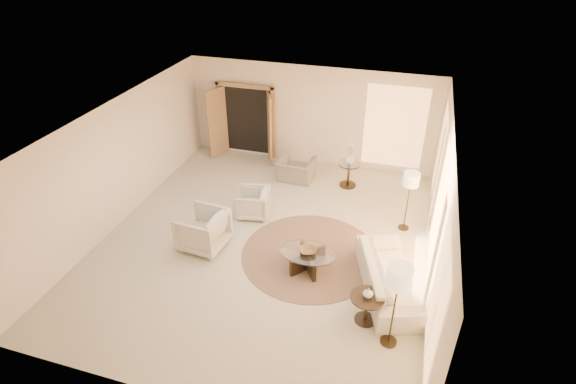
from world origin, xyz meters
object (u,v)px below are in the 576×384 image
(armchair_right, at_px, (203,228))
(side_vase, at_px, (350,159))
(bowl, at_px, (308,251))
(end_vase, at_px, (368,293))
(accent_chair, at_px, (296,166))
(side_table, at_px, (349,172))
(armchair_left, at_px, (253,202))
(floor_lamp_near, at_px, (411,182))
(coffee_table, at_px, (308,258))
(end_table, at_px, (367,304))
(sofa, at_px, (389,276))
(floor_lamp_far, at_px, (399,280))

(armchair_right, bearing_deg, side_vase, 149.28)
(bowl, height_order, end_vase, end_vase)
(accent_chair, bearing_deg, side_table, -174.81)
(armchair_left, bearing_deg, floor_lamp_near, 87.83)
(end_vase, xyz_separation_m, side_vase, (-1.12, 4.56, 0.13))
(coffee_table, bearing_deg, bowl, 0.00)
(armchair_left, height_order, end_table, armchair_left)
(end_table, distance_m, side_table, 4.70)
(bowl, bearing_deg, side_vase, 86.74)
(armchair_left, height_order, side_vase, side_vase)
(coffee_table, distance_m, end_table, 1.69)
(sofa, relative_size, coffee_table, 1.87)
(armchair_right, height_order, end_vase, armchair_right)
(sofa, relative_size, side_vase, 9.44)
(coffee_table, height_order, end_vase, end_vase)
(accent_chair, distance_m, coffee_table, 3.65)
(armchair_left, relative_size, end_vase, 4.11)
(sofa, bearing_deg, coffee_table, 66.26)
(armchair_right, xyz_separation_m, end_table, (3.66, -1.12, -0.08))
(accent_chair, distance_m, end_table, 5.15)
(armchair_left, distance_m, side_vase, 2.82)
(bowl, height_order, side_vase, side_vase)
(accent_chair, xyz_separation_m, end_table, (2.53, -4.48, -0.02))
(sofa, relative_size, armchair_left, 3.02)
(side_vase, bearing_deg, side_table, 90.00)
(end_table, height_order, bowl, end_table)
(sofa, height_order, side_table, side_table)
(accent_chair, height_order, floor_lamp_near, floor_lamp_near)
(side_table, height_order, side_vase, side_vase)
(accent_chair, height_order, end_vase, accent_chair)
(floor_lamp_far, height_order, side_vase, floor_lamp_far)
(sofa, xyz_separation_m, end_table, (-0.30, -0.90, 0.06))
(accent_chair, bearing_deg, floor_lamp_far, 123.51)
(sofa, relative_size, accent_chair, 2.42)
(sofa, bearing_deg, side_table, 2.71)
(side_vase, bearing_deg, bowl, -93.26)
(armchair_right, relative_size, coffee_table, 0.78)
(armchair_left, relative_size, floor_lamp_far, 0.46)
(armchair_right, relative_size, end_table, 1.56)
(side_vase, bearing_deg, armchair_right, -126.43)
(end_table, bearing_deg, armchair_left, 140.19)
(bowl, relative_size, side_vase, 1.37)
(coffee_table, relative_size, end_table, 2.01)
(floor_lamp_near, distance_m, side_vase, 2.25)
(end_table, bearing_deg, side_table, 103.81)
(side_table, bearing_deg, end_table, -76.19)
(accent_chair, xyz_separation_m, side_vase, (1.41, 0.08, 0.38))
(sofa, relative_size, floor_lamp_near, 1.56)
(bowl, bearing_deg, end_vase, -38.32)
(floor_lamp_near, bearing_deg, end_vase, -98.52)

